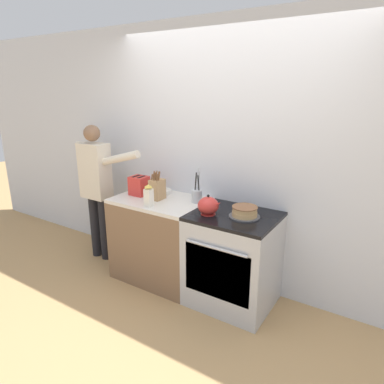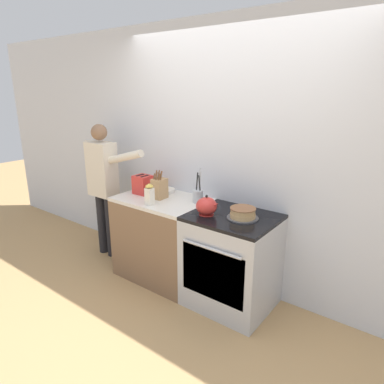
# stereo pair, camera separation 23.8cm
# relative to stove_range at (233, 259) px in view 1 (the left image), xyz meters

# --- Properties ---
(ground_plane) EXTENTS (16.00, 16.00, 0.00)m
(ground_plane) POSITION_rel_stove_range_xyz_m (-0.23, -0.32, -0.44)
(ground_plane) COLOR tan
(wall_back) EXTENTS (8.00, 0.04, 2.60)m
(wall_back) POSITION_rel_stove_range_xyz_m (-0.23, 0.35, 0.86)
(wall_back) COLOR silver
(wall_back) RESTS_ON ground_plane
(counter_cabinet) EXTENTS (0.93, 0.65, 0.88)m
(counter_cabinet) POSITION_rel_stove_range_xyz_m (-0.84, 0.00, -0.00)
(counter_cabinet) COLOR brown
(counter_cabinet) RESTS_ON ground_plane
(stove_range) EXTENTS (0.76, 0.68, 0.88)m
(stove_range) POSITION_rel_stove_range_xyz_m (0.00, 0.00, 0.00)
(stove_range) COLOR #B7BABF
(stove_range) RESTS_ON ground_plane
(layer_cake) EXTENTS (0.27, 0.27, 0.10)m
(layer_cake) POSITION_rel_stove_range_xyz_m (0.09, 0.00, 0.49)
(layer_cake) COLOR #4C4C51
(layer_cake) RESTS_ON stove_range
(tea_kettle) EXTENTS (0.23, 0.19, 0.18)m
(tea_kettle) POSITION_rel_stove_range_xyz_m (-0.21, -0.11, 0.52)
(tea_kettle) COLOR red
(tea_kettle) RESTS_ON stove_range
(knife_block) EXTENTS (0.12, 0.14, 0.30)m
(knife_block) POSITION_rel_stove_range_xyz_m (-0.86, -0.01, 0.55)
(knife_block) COLOR tan
(knife_block) RESTS_ON counter_cabinet
(utensil_crock) EXTENTS (0.10, 0.10, 0.34)m
(utensil_crock) POSITION_rel_stove_range_xyz_m (-0.47, 0.12, 0.51)
(utensil_crock) COLOR #B7BABF
(utensil_crock) RESTS_ON counter_cabinet
(fruit_bowl) EXTENTS (0.21, 0.21, 0.09)m
(fruit_bowl) POSITION_rel_stove_range_xyz_m (-0.96, 0.19, 0.47)
(fruit_bowl) COLOR silver
(fruit_bowl) RESTS_ON counter_cabinet
(toaster) EXTENTS (0.19, 0.16, 0.20)m
(toaster) POSITION_rel_stove_range_xyz_m (-1.11, 0.00, 0.54)
(toaster) COLOR red
(toaster) RESTS_ON counter_cabinet
(milk_carton) EXTENTS (0.07, 0.07, 0.21)m
(milk_carton) POSITION_rel_stove_range_xyz_m (-0.79, -0.22, 0.54)
(milk_carton) COLOR white
(milk_carton) RESTS_ON counter_cabinet
(person_baker) EXTENTS (0.91, 0.20, 1.58)m
(person_baker) POSITION_rel_stove_range_xyz_m (-1.72, -0.03, 0.50)
(person_baker) COLOR black
(person_baker) RESTS_ON ground_plane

